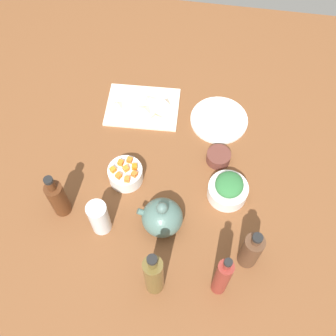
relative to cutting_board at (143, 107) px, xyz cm
name	(u,v)px	position (x,y,z in cm)	size (l,w,h in cm)	color
tabletop	(168,177)	(-14.63, 28.70, -2.00)	(190.00, 190.00, 3.00)	brown
cutting_board	(143,107)	(0.00, 0.00, 0.00)	(28.42, 20.73, 1.00)	#EFE5CF
plate_tofu	(219,120)	(-30.60, 1.80, 0.10)	(22.27, 22.27, 1.20)	white
bowl_greens	(228,191)	(-36.20, 33.43, 2.34)	(13.82, 13.82, 5.68)	white
bowl_carrots	(126,174)	(-0.03, 32.38, 2.56)	(12.17, 12.17, 6.11)	white
bowl_small_side	(218,157)	(-31.87, 19.68, 1.60)	(8.79, 8.79, 4.20)	brown
teapot	(162,217)	(-15.64, 47.86, 5.49)	(15.20, 13.35, 15.00)	#4C6B62
bottle_0	(58,198)	(18.99, 47.46, 8.19)	(5.84, 5.84, 21.53)	#512914
bottle_1	(251,250)	(-44.44, 55.59, 8.09)	(6.18, 6.18, 20.00)	#543522
bottle_2	(222,277)	(-36.17, 65.96, 10.98)	(4.60, 4.60, 26.24)	maroon
bottle_3	(154,275)	(-16.54, 68.32, 10.88)	(5.81, 5.81, 26.63)	brown
drinking_glass_0	(99,218)	(4.29, 51.61, 6.82)	(6.55, 6.55, 14.64)	white
carrot_cube_0	(126,169)	(-0.48, 32.31, 6.51)	(1.80, 1.80, 1.80)	orange
carrot_cube_1	(121,163)	(1.80, 30.26, 6.51)	(1.80, 1.80, 1.80)	orange
carrot_cube_2	(127,179)	(-1.70, 36.31, 6.51)	(1.80, 1.80, 1.80)	orange
carrot_cube_3	(134,174)	(-3.79, 33.97, 6.51)	(1.80, 1.80, 1.80)	orange
carrot_cube_4	(113,170)	(3.85, 33.35, 6.51)	(1.80, 1.80, 1.80)	orange
carrot_cube_5	(134,167)	(-3.26, 31.11, 6.51)	(1.80, 1.80, 1.80)	orange
carrot_cube_6	(129,160)	(-1.05, 28.89, 6.51)	(1.80, 1.80, 1.80)	orange
carrot_cube_7	(119,176)	(1.42, 35.43, 6.51)	(1.80, 1.80, 1.80)	orange
chopped_greens_mound	(229,185)	(-36.20, 33.43, 7.16)	(10.30, 9.59, 3.96)	#2F6F38
tofu_cube_0	(220,114)	(-30.56, 0.08, 1.80)	(2.20, 2.20, 2.20)	#EBE9CE
tofu_cube_1	(226,122)	(-33.13, 3.78, 1.80)	(2.20, 2.20, 2.20)	white
tofu_cube_2	(230,114)	(-34.51, -0.39, 1.80)	(2.20, 2.20, 2.20)	white
tofu_cube_3	(207,118)	(-25.93, 2.79, 1.80)	(2.20, 2.20, 2.20)	white
tofu_cube_4	(212,125)	(-28.17, 5.68, 1.80)	(2.20, 2.20, 2.20)	white
tofu_cube_5	(211,111)	(-26.89, -0.73, 1.80)	(2.20, 2.20, 2.20)	white
dumpling_0	(144,109)	(-0.90, 2.25, 1.52)	(5.17, 5.07, 2.03)	beige
dumpling_1	(165,102)	(-8.50, -2.19, 2.00)	(5.07, 4.67, 2.99)	beige
dumpling_2	(117,104)	(9.93, 1.52, 1.60)	(4.35, 4.34, 2.20)	beige
dumpling_3	(150,99)	(-2.68, -3.03, 1.64)	(4.64, 4.53, 2.28)	beige
dumpling_4	(156,117)	(-6.39, 5.36, 1.68)	(4.44, 4.28, 2.36)	beige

